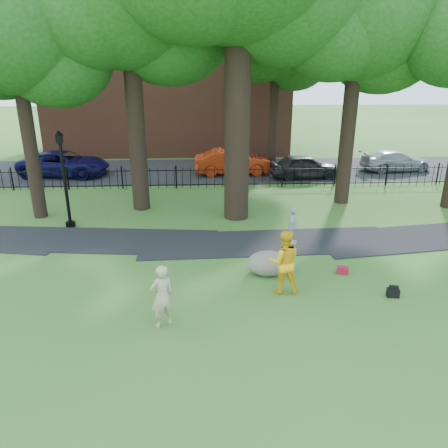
{
  "coord_description": "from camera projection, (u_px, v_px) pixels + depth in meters",
  "views": [
    {
      "loc": [
        -1.48,
        -11.86,
        6.77
      ],
      "look_at": [
        -0.8,
        2.0,
        1.55
      ],
      "focal_mm": 35.0,
      "sensor_mm": 36.0,
      "label": 1
    }
  ],
  "objects": [
    {
      "name": "silver_car",
      "position": [
        395.0,
        161.0,
        28.3
      ],
      "size": [
        4.63,
        2.2,
        1.3
      ],
      "primitive_type": "imported",
      "rotation": [
        0.0,
        0.0,
        1.66
      ],
      "color": "#989CA0",
      "rests_on": "ground"
    },
    {
      "name": "iron_fence",
      "position": [
        230.0,
        177.0,
        24.55
      ],
      "size": [
        44.0,
        0.04,
        1.2
      ],
      "color": "black",
      "rests_on": "ground"
    },
    {
      "name": "woman",
      "position": [
        162.0,
        296.0,
        11.57
      ],
      "size": [
        0.78,
        0.69,
        1.8
      ],
      "primitive_type": "imported",
      "rotation": [
        0.0,
        0.0,
        3.63
      ],
      "color": "tan",
      "rests_on": "ground"
    },
    {
      "name": "red_bag",
      "position": [
        343.0,
        270.0,
        14.71
      ],
      "size": [
        0.41,
        0.31,
        0.25
      ],
      "primitive_type": "cube",
      "rotation": [
        0.0,
        0.0,
        -0.25
      ],
      "color": "maroon",
      "rests_on": "ground"
    },
    {
      "name": "street",
      "position": [
        226.0,
        171.0,
        28.5
      ],
      "size": [
        80.0,
        7.0,
        0.02
      ],
      "primitive_type": "cube",
      "color": "black",
      "rests_on": "ground"
    },
    {
      "name": "man",
      "position": [
        284.0,
        262.0,
        13.27
      ],
      "size": [
        1.02,
        0.8,
        2.04
      ],
      "primitive_type": "imported",
      "rotation": [
        0.0,
        0.0,
        3.11
      ],
      "color": "yellow",
      "rests_on": "ground"
    },
    {
      "name": "footpath",
      "position": [
        267.0,
        243.0,
        17.23
      ],
      "size": [
        36.07,
        3.85,
        0.03
      ],
      "primitive_type": "cube",
      "rotation": [
        0.0,
        0.0,
        0.03
      ],
      "color": "black",
      "rests_on": "ground"
    },
    {
      "name": "red_sedan",
      "position": [
        233.0,
        162.0,
        27.38
      ],
      "size": [
        4.92,
        1.91,
        1.6
      ],
      "primitive_type": "imported",
      "rotation": [
        0.0,
        0.0,
        1.62
      ],
      "color": "#AD2A0D",
      "rests_on": "ground"
    },
    {
      "name": "pedestrian",
      "position": [
        293.0,
        226.0,
        16.89
      ],
      "size": [
        0.66,
        0.94,
        1.48
      ],
      "primitive_type": "imported",
      "rotation": [
        0.0,
        0.0,
        1.19
      ],
      "color": "silver",
      "rests_on": "ground"
    },
    {
      "name": "grey_car",
      "position": [
        304.0,
        166.0,
        26.54
      ],
      "size": [
        4.35,
        2.0,
        1.45
      ],
      "primitive_type": "imported",
      "rotation": [
        0.0,
        0.0,
        1.64
      ],
      "color": "black",
      "rests_on": "ground"
    },
    {
      "name": "brick_building",
      "position": [
        169.0,
        71.0,
        33.68
      ],
      "size": [
        18.0,
        8.0,
        12.0
      ],
      "primitive_type": "cube",
      "color": "brown",
      "rests_on": "ground"
    },
    {
      "name": "navy_van",
      "position": [
        64.0,
        164.0,
        27.01
      ],
      "size": [
        5.74,
        3.2,
        1.52
      ],
      "primitive_type": "imported",
      "rotation": [
        0.0,
        0.0,
        1.44
      ],
      "color": "#0D0C3C",
      "rests_on": "ground"
    },
    {
      "name": "tree_row",
      "position": [
        248.0,
        25.0,
        18.55
      ],
      "size": [
        26.82,
        7.96,
        12.42
      ],
      "color": "black",
      "rests_on": "ground"
    },
    {
      "name": "backpack",
      "position": [
        393.0,
        293.0,
        13.27
      ],
      "size": [
        0.39,
        0.27,
        0.27
      ],
      "primitive_type": "cube",
      "rotation": [
        0.0,
        0.0,
        -0.15
      ],
      "color": "black",
      "rests_on": "ground"
    },
    {
      "name": "lamppost",
      "position": [
        65.0,
        181.0,
        18.2
      ],
      "size": [
        0.41,
        0.41,
        4.12
      ],
      "rotation": [
        0.0,
        0.0,
        0.13
      ],
      "color": "black",
      "rests_on": "ground"
    },
    {
      "name": "boulder",
      "position": [
        268.0,
        262.0,
        14.65
      ],
      "size": [
        1.58,
        1.28,
        0.84
      ],
      "primitive_type": "ellipsoid",
      "rotation": [
        0.0,
        0.0,
        0.15
      ],
      "color": "#5F5D4F",
      "rests_on": "ground"
    },
    {
      "name": "ground",
      "position": [
        253.0,
        293.0,
        13.54
      ],
      "size": [
        120.0,
        120.0,
        0.0
      ],
      "primitive_type": "plane",
      "color": "#2E6122",
      "rests_on": "ground"
    }
  ]
}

